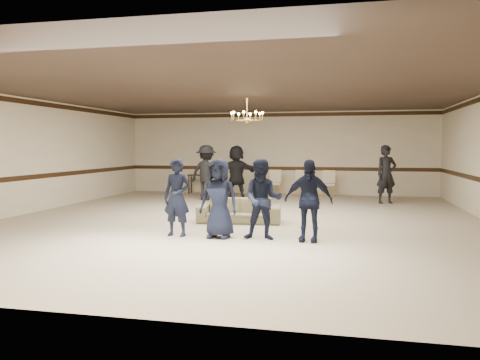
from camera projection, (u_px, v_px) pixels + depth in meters
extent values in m
cube|color=tan|center=(239.00, 220.00, 12.12)|extent=(12.00, 14.00, 0.01)
cube|color=#34251C|center=(239.00, 92.00, 11.90)|extent=(12.00, 14.00, 0.01)
cube|color=beige|center=(278.00, 153.00, 18.83)|extent=(12.00, 0.01, 3.20)
cube|color=beige|center=(97.00, 171.00, 5.19)|extent=(12.00, 0.01, 3.20)
cube|color=beige|center=(27.00, 156.00, 13.30)|extent=(0.01, 14.00, 3.20)
cube|color=black|center=(278.00, 168.00, 18.86)|extent=(12.00, 0.02, 0.14)
cube|color=black|center=(278.00, 115.00, 18.71)|extent=(12.00, 0.02, 0.14)
imported|color=black|center=(177.00, 197.00, 9.97)|extent=(0.62, 0.44, 1.61)
imported|color=black|center=(219.00, 198.00, 9.78)|extent=(0.83, 0.59, 1.61)
imported|color=black|center=(263.00, 200.00, 9.59)|extent=(0.81, 0.64, 1.61)
imported|color=black|center=(308.00, 201.00, 9.39)|extent=(0.98, 0.48, 1.61)
imported|color=#706A4A|center=(239.00, 210.00, 11.79)|extent=(2.08, 1.00, 0.59)
imported|color=black|center=(206.00, 173.00, 16.67)|extent=(1.38, 1.02, 1.90)
imported|color=black|center=(236.00, 172.00, 17.16)|extent=(1.84, 1.22, 1.90)
imported|color=black|center=(386.00, 174.00, 15.67)|extent=(0.82, 0.71, 1.90)
cube|color=black|center=(200.00, 184.00, 18.98)|extent=(0.92, 0.43, 0.76)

